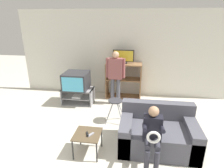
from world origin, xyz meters
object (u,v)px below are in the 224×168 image
Objects in this scene: television_flat at (123,57)px; television_main at (76,81)px; media_shelf at (123,80)px; remote_control_white at (91,135)px; tv_stand at (78,96)px; folding_stool at (115,104)px; snack_table at (87,136)px; remote_control_black at (87,134)px; person_seated_child at (152,133)px; person_standing_adult at (115,73)px; couch at (157,133)px.

television_main is at bearing -152.84° from television_flat.
remote_control_white is (-0.34, -2.68, -0.13)m from media_shelf.
tv_stand is 1.74m from television_flat.
folding_stool reaches higher than remote_control_white.
snack_table is at bearing -67.52° from tv_stand.
television_main is at bearing 91.53° from remote_control_black.
person_seated_child reaches higher than remote_control_white.
remote_control_white is (0.07, -0.03, 0.06)m from snack_table.
person_standing_adult is (1.07, 0.12, 0.69)m from tv_stand.
person_standing_adult is at bearing 6.43° from television_main.
person_standing_adult reaches higher than remote_control_white.
person_standing_adult is 2.47m from person_seated_child.
snack_table is at bearing -98.90° from media_shelf.
snack_table is 0.06m from remote_control_black.
remote_control_white is at bearing -103.15° from folding_stool.
remote_control_white is 0.09× the size of person_standing_adult.
television_flat is 1.10× the size of folding_stool.
person_standing_adult is (0.23, 2.16, 0.55)m from snack_table.
television_main is 2.28m from remote_control_white.
snack_table is (0.84, -2.04, 0.14)m from tv_stand.
media_shelf is 2.71m from remote_control_white.
television_main is 2.72m from couch.
couch is at bearing -2.87° from remote_control_black.
tv_stand is at bearing 132.21° from person_seated_child.
remote_control_black is at bearing -72.48° from snack_table.
person_seated_child is (1.98, -2.16, -0.06)m from television_main.
tv_stand is 0.84× the size of person_seated_child.
person_standing_adult is at bearing 97.13° from folding_stool.
person_seated_child reaches higher than couch.
remote_control_white is at bearing -65.71° from television_main.
person_standing_adult reaches higher than media_shelf.
television_main is at bearing -154.21° from media_shelf.
remote_control_white is 0.10× the size of couch.
television_main is 1.42m from media_shelf.
television_main is 4.65× the size of remote_control_white.
remote_control_black reaches higher than snack_table.
person_seated_child is at bearing -59.58° from folding_stool.
snack_table is (-0.40, -2.68, -0.90)m from television_flat.
person_standing_adult is (0.16, 2.19, 0.49)m from remote_control_white.
media_shelf is 0.64m from person_standing_adult.
media_shelf is at bearing 69.45° from person_standing_adult.
snack_table is 2.24m from person_standing_adult.
television_main is 0.62× the size of media_shelf.
folding_stool is 0.39× the size of couch.
folding_stool is 3.87× the size of remote_control_white.
person_seated_child is at bearing 25.61° from remote_control_white.
remote_control_black is at bearing -67.12° from television_main.
television_flat reaches higher than remote_control_white.
folding_stool is at bearing 139.26° from couch.
media_shelf reaches higher than remote_control_white.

